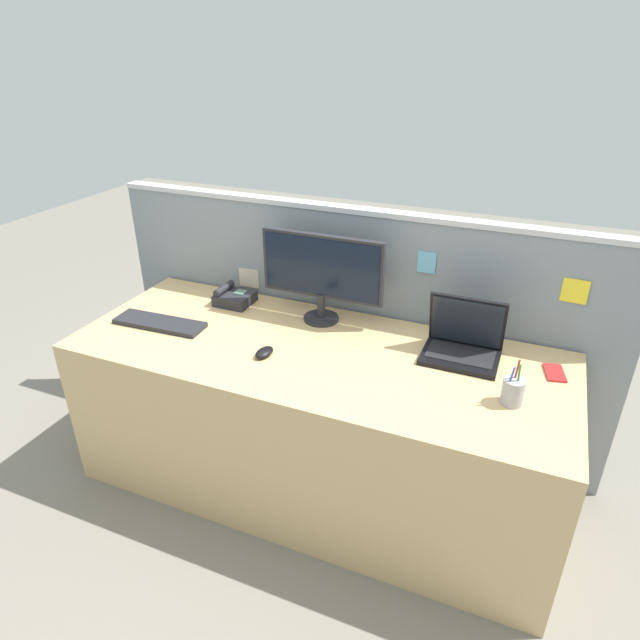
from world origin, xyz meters
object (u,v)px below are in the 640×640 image
at_px(desktop_monitor, 322,271).
at_px(cell_phone_red_case, 555,373).
at_px(pen_cup, 513,391).
at_px(desk_phone, 234,297).
at_px(keyboard_main, 160,323).
at_px(laptop, 463,341).
at_px(computer_mouse_right_hand, 264,352).

height_order(desktop_monitor, cell_phone_red_case, desktop_monitor).
bearing_deg(pen_cup, desk_phone, 165.83).
bearing_deg(keyboard_main, desktop_monitor, 24.76).
bearing_deg(desk_phone, cell_phone_red_case, -2.78).
height_order(laptop, desk_phone, laptop).
bearing_deg(desk_phone, laptop, -3.60).
relative_size(pen_cup, cell_phone_red_case, 1.44).
distance_m(desk_phone, cell_phone_red_case, 1.51).
xyz_separation_m(keyboard_main, computer_mouse_right_hand, (0.58, -0.06, 0.01)).
relative_size(desktop_monitor, cell_phone_red_case, 4.61).
distance_m(pen_cup, cell_phone_red_case, 0.31).
bearing_deg(cell_phone_red_case, desk_phone, 164.82).
height_order(desk_phone, computer_mouse_right_hand, desk_phone).
height_order(desktop_monitor, pen_cup, desktop_monitor).
bearing_deg(pen_cup, cell_phone_red_case, 62.76).
height_order(pen_cup, cell_phone_red_case, pen_cup).
relative_size(desktop_monitor, desk_phone, 3.39).
xyz_separation_m(laptop, computer_mouse_right_hand, (-0.76, -0.32, -0.05)).
bearing_deg(cell_phone_red_case, computer_mouse_right_hand, -176.44).
distance_m(laptop, desk_phone, 1.15).
bearing_deg(computer_mouse_right_hand, desk_phone, 141.73).
bearing_deg(desk_phone, computer_mouse_right_hand, -46.06).
xyz_separation_m(laptop, cell_phone_red_case, (0.37, -0.00, -0.06)).
xyz_separation_m(computer_mouse_right_hand, pen_cup, (0.99, 0.05, 0.04)).
xyz_separation_m(desktop_monitor, cell_phone_red_case, (1.04, -0.08, -0.24)).
height_order(keyboard_main, pen_cup, pen_cup).
bearing_deg(keyboard_main, computer_mouse_right_hand, -8.28).
bearing_deg(desktop_monitor, cell_phone_red_case, -4.53).
distance_m(desktop_monitor, cell_phone_red_case, 1.07).
relative_size(desktop_monitor, computer_mouse_right_hand, 5.83).
bearing_deg(desktop_monitor, computer_mouse_right_hand, -102.84).
relative_size(desk_phone, cell_phone_red_case, 1.36).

